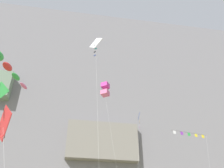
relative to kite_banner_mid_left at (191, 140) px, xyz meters
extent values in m
cube|color=gray|center=(-11.90, 34.45, 15.30)|extent=(180.00, 30.39, 68.95)
cube|color=gray|center=(-11.90, 19.15, 6.81)|extent=(15.95, 3.26, 8.84)
cylinder|color=black|center=(-0.11, 0.04, 1.19)|extent=(6.42, 1.00, 0.03)
cube|color=yellow|center=(2.45, 0.43, 0.90)|extent=(0.48, 0.12, 0.53)
cube|color=yellow|center=(1.17, 0.23, 0.90)|extent=(0.48, 0.14, 0.53)
cube|color=green|center=(-0.11, 0.04, 0.90)|extent=(0.48, 0.11, 0.53)
cube|color=purple|center=(-1.40, -0.16, 0.90)|extent=(0.48, 0.11, 0.53)
cube|color=white|center=(-2.68, -0.36, 0.90)|extent=(0.48, 0.14, 0.53)
cube|color=blue|center=(-6.93, 4.81, 6.30)|extent=(0.57, 1.94, 1.88)
cylinder|color=black|center=(-6.93, 4.81, 6.30)|extent=(0.60, 0.12, 1.50)
cube|color=white|center=(-6.97, 4.81, 5.57)|extent=(0.07, 0.23, 0.11)
cube|color=orange|center=(-6.94, 4.81, 5.17)|extent=(0.03, 0.23, 0.11)
cube|color=black|center=(-6.97, 4.81, 4.77)|extent=(0.07, 0.23, 0.11)
cube|color=white|center=(-6.89, 4.81, 4.37)|extent=(0.05, 0.23, 0.11)
cube|color=#CC3399|center=(-6.94, 4.81, 3.97)|extent=(0.05, 0.23, 0.11)
ellipsoid|color=red|center=(-23.67, -21.74, -5.56)|extent=(0.84, 1.08, 0.54)
ellipsoid|color=green|center=(-23.21, -20.70, -5.62)|extent=(0.73, 1.03, 0.43)
ellipsoid|color=pink|center=(-22.75, -19.66, -5.68)|extent=(0.63, 0.98, 0.32)
cube|color=white|center=(-16.87, -13.48, 5.73)|extent=(1.47, 2.21, 2.50)
cylinder|color=black|center=(-16.87, -13.48, 5.73)|extent=(0.55, 0.67, 2.00)
cube|color=teal|center=(-16.84, -13.48, 4.76)|extent=(0.29, 0.15, 0.15)
cube|color=black|center=(-16.92, -13.48, 4.23)|extent=(0.23, 0.25, 0.15)
cube|color=navy|center=(-16.91, -13.48, 3.69)|extent=(0.24, 0.24, 0.15)
cylinder|color=silver|center=(-16.35, -14.74, -6.82)|extent=(1.04, 2.55, 24.46)
cube|color=red|center=(-23.06, -21.17, -9.67)|extent=(1.22, 2.10, 2.34)
cylinder|color=black|center=(-23.06, -21.17, -9.67)|extent=(0.45, 0.43, 1.89)
cube|color=red|center=(-23.00, -21.17, -10.56)|extent=(0.24, 0.19, 0.14)
cube|color=#CC3399|center=(-14.24, -2.83, 6.95)|extent=(1.53, 1.53, 0.77)
cube|color=pink|center=(-14.24, -2.83, 5.54)|extent=(1.53, 1.53, 0.77)
cylinder|color=black|center=(-13.74, -2.83, 6.25)|extent=(0.04, 0.04, 2.08)
cylinder|color=black|center=(-14.73, -2.83, 6.25)|extent=(0.04, 0.04, 2.08)
camera|label=1|loc=(-18.67, -37.54, -17.61)|focal=43.17mm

